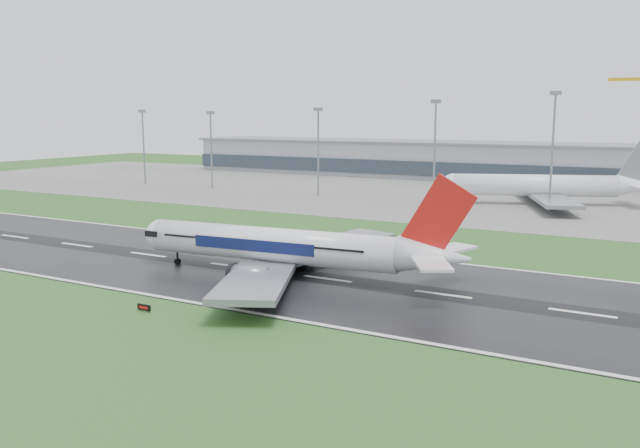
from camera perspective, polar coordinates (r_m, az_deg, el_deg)
The scene contains 12 objects.
ground at distance 133.11m, azimuth -14.72°, elevation -2.63°, with size 520.00×520.00×0.00m, color #25521E.
runway at distance 133.10m, azimuth -14.72°, elevation -2.61°, with size 400.00×45.00×0.10m, color black.
apron at distance 238.43m, azimuth 6.37°, elevation 2.87°, with size 400.00×130.00×0.08m, color slate.
terminal at distance 293.91m, azimuth 10.89°, elevation 5.46°, with size 240.00×36.00×15.00m, color #93969E.
main_airliner at distance 109.69m, azimuth -2.38°, elevation -0.14°, with size 59.48×56.65×17.56m, color white, non-canonical shape.
parked_airliner at distance 211.34m, azimuth 18.85°, elevation 4.15°, with size 63.88×59.48×18.72m, color white, non-canonical shape.
runway_sign at distance 95.57m, azimuth -15.06°, elevation -7.06°, with size 2.30×0.26×1.04m, color black, non-canonical shape.
floodmast_0 at distance 269.10m, azimuth -15.08°, elevation 6.34°, with size 0.64×0.64×28.08m, color gray.
floodmast_1 at distance 247.18m, azimuth -9.43°, elevation 6.21°, with size 0.64×0.64×27.39m, color gray.
floodmast_2 at distance 222.09m, azimuth -0.15°, elevation 6.12°, with size 0.64×0.64×28.44m, color gray.
floodmast_3 at distance 205.42m, azimuth 9.93°, elevation 6.02°, with size 0.64×0.64×30.65m, color gray.
floodmast_4 at distance 196.92m, azimuth 19.54°, elevation 5.76°, with size 0.64×0.64×32.63m, color gray.
Camera 1 is at (90.20, -94.03, 27.16)m, focal length 36.79 mm.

